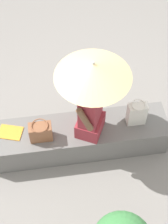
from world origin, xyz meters
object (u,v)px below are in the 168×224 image
at_px(handbag_black, 41,132).
at_px(tote_bag_canvas, 137,113).
at_px(parasol, 93,70).
at_px(person_seated, 91,111).
at_px(magazine, 10,132).

height_order(handbag_black, tote_bag_canvas, tote_bag_canvas).
xyz_separation_m(parasol, handbag_black, (0.62, 0.10, -0.85)).
distance_m(person_seated, parasol, 0.59).
height_order(parasol, magazine, parasol).
distance_m(handbag_black, magazine, 0.41).
relative_size(parasol, handbag_black, 4.14).
bearing_deg(tote_bag_canvas, parasol, -2.36).
relative_size(person_seated, tote_bag_canvas, 2.64).
bearing_deg(tote_bag_canvas, handbag_black, 3.83).
distance_m(parasol, handbag_black, 1.05).
bearing_deg(magazine, parasol, -164.11).
height_order(person_seated, tote_bag_canvas, person_seated).
xyz_separation_m(parasol, magazine, (0.99, -0.02, -0.97)).
distance_m(parasol, magazine, 1.38).
height_order(handbag_black, magazine, handbag_black).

